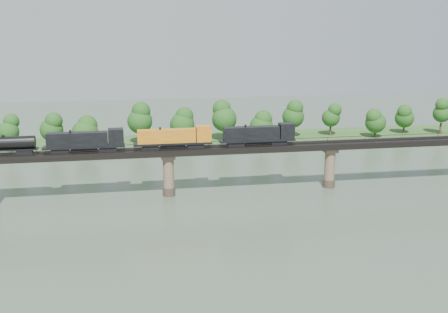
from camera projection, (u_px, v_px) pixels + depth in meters
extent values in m
plane|color=#3B4B3B|center=(182.00, 243.00, 105.06)|extent=(400.00, 400.00, 0.00)
cube|color=#2A5020|center=(156.00, 144.00, 186.21)|extent=(300.00, 24.00, 1.60)
cylinder|color=#473A2D|center=(169.00, 191.00, 133.53)|extent=(3.00, 3.00, 2.00)
cylinder|color=#7E6752|center=(169.00, 173.00, 132.47)|extent=(2.60, 2.60, 9.00)
cube|color=#7E6752|center=(168.00, 157.00, 131.52)|extent=(3.20, 3.20, 1.00)
cylinder|color=#473A2D|center=(329.00, 183.00, 140.28)|extent=(3.00, 3.00, 2.00)
cylinder|color=#7E6752|center=(330.00, 166.00, 139.22)|extent=(2.60, 2.60, 9.00)
cube|color=#7E6752|center=(330.00, 150.00, 138.27)|extent=(3.20, 3.20, 1.00)
cube|color=black|center=(168.00, 152.00, 131.23)|extent=(220.00, 5.00, 1.50)
cube|color=black|center=(168.00, 149.00, 130.31)|extent=(220.00, 0.12, 0.16)
cube|color=black|center=(168.00, 147.00, 131.75)|extent=(220.00, 0.12, 0.16)
cube|color=black|center=(169.00, 148.00, 128.59)|extent=(220.00, 0.10, 0.10)
cube|color=black|center=(167.00, 143.00, 133.18)|extent=(220.00, 0.10, 0.10)
cube|color=black|center=(169.00, 149.00, 128.67)|extent=(0.08, 0.08, 0.70)
cube|color=black|center=(167.00, 145.00, 133.26)|extent=(0.08, 0.08, 0.70)
cylinder|color=#382619|center=(10.00, 147.00, 169.79)|extent=(0.70, 0.70, 3.51)
sphere|color=#164313|center=(9.00, 132.00, 168.69)|extent=(6.31, 6.31, 6.31)
sphere|color=#164313|center=(8.00, 122.00, 168.00)|extent=(4.73, 4.73, 4.73)
cylinder|color=#382619|center=(53.00, 144.00, 174.29)|extent=(0.70, 0.70, 3.34)
sphere|color=#164313|center=(52.00, 130.00, 173.23)|extent=(7.18, 7.18, 7.18)
sphere|color=#164313|center=(51.00, 121.00, 172.57)|extent=(5.39, 5.39, 5.39)
cylinder|color=#382619|center=(86.00, 145.00, 173.50)|extent=(0.70, 0.70, 2.83)
sphere|color=#164313|center=(85.00, 133.00, 172.61)|extent=(8.26, 8.26, 8.26)
sphere|color=#164313|center=(85.00, 126.00, 172.05)|extent=(6.19, 6.19, 6.19)
cylinder|color=#382619|center=(140.00, 137.00, 182.48)|extent=(0.70, 0.70, 3.96)
sphere|color=#164313|center=(140.00, 121.00, 181.23)|extent=(8.07, 8.07, 8.07)
sphere|color=#164313|center=(140.00, 111.00, 180.44)|extent=(6.05, 6.05, 6.05)
cylinder|color=#382619|center=(182.00, 138.00, 183.38)|extent=(0.70, 0.70, 3.27)
sphere|color=#164313|center=(182.00, 125.00, 182.35)|extent=(8.03, 8.03, 8.03)
sphere|color=#164313|center=(182.00, 116.00, 181.71)|extent=(6.02, 6.02, 6.02)
cylinder|color=#382619|center=(224.00, 135.00, 186.80)|extent=(0.70, 0.70, 3.92)
sphere|color=#164313|center=(224.00, 119.00, 185.57)|extent=(8.29, 8.29, 8.29)
sphere|color=#164313|center=(224.00, 109.00, 184.80)|extent=(6.21, 6.21, 6.21)
cylinder|color=#382619|center=(261.00, 139.00, 182.10)|extent=(0.70, 0.70, 3.02)
sphere|color=#164313|center=(261.00, 127.00, 181.14)|extent=(7.74, 7.74, 7.74)
sphere|color=#164313|center=(261.00, 119.00, 180.55)|extent=(5.80, 5.80, 5.80)
cylinder|color=#382619|center=(293.00, 131.00, 192.54)|extent=(0.70, 0.70, 3.80)
sphere|color=#164313|center=(293.00, 117.00, 191.34)|extent=(7.47, 7.47, 7.47)
sphere|color=#164313|center=(293.00, 108.00, 190.59)|extent=(5.60, 5.60, 5.60)
cylinder|color=#382619|center=(330.00, 131.00, 195.11)|extent=(0.70, 0.70, 3.38)
sphere|color=#164313|center=(331.00, 118.00, 194.05)|extent=(6.23, 6.23, 6.23)
sphere|color=#164313|center=(331.00, 110.00, 193.38)|extent=(4.67, 4.67, 4.67)
cylinder|color=#382619|center=(375.00, 133.00, 191.91)|extent=(0.70, 0.70, 2.77)
sphere|color=#164313|center=(376.00, 123.00, 191.03)|extent=(7.04, 7.04, 7.04)
sphere|color=#164313|center=(376.00, 116.00, 190.49)|extent=(5.28, 5.28, 5.28)
cylinder|color=#382619|center=(404.00, 129.00, 199.08)|extent=(0.70, 0.70, 2.94)
sphere|color=#164313|center=(404.00, 118.00, 198.16)|extent=(6.73, 6.73, 6.73)
sphere|color=#164313|center=(405.00, 111.00, 197.58)|extent=(5.05, 5.05, 5.05)
cylinder|color=#382619|center=(440.00, 128.00, 197.69)|extent=(0.70, 0.70, 3.94)
sphere|color=#164313|center=(442.00, 114.00, 196.45)|extent=(6.17, 6.17, 6.17)
sphere|color=#164313|center=(443.00, 104.00, 195.67)|extent=(4.62, 4.62, 4.62)
cube|color=black|center=(278.00, 142.00, 135.42)|extent=(3.85, 2.31, 1.06)
cube|color=black|center=(235.00, 144.00, 133.64)|extent=(3.85, 2.31, 1.06)
cube|color=black|center=(257.00, 140.00, 134.37)|extent=(18.27, 2.89, 0.48)
cube|color=black|center=(251.00, 133.00, 133.71)|extent=(13.47, 2.60, 3.08)
cube|color=black|center=(286.00, 131.00, 135.10)|extent=(3.46, 2.89, 3.65)
cylinder|color=black|center=(257.00, 142.00, 134.50)|extent=(5.77, 1.35, 1.35)
cube|color=black|center=(195.00, 145.00, 132.02)|extent=(3.85, 2.31, 1.06)
cube|color=black|center=(150.00, 147.00, 130.23)|extent=(3.85, 2.31, 1.06)
cube|color=black|center=(173.00, 143.00, 130.96)|extent=(18.27, 2.89, 0.48)
cube|color=orange|center=(166.00, 136.00, 130.30)|extent=(13.47, 2.60, 3.08)
cube|color=orange|center=(203.00, 134.00, 131.69)|extent=(3.46, 2.89, 3.65)
cylinder|color=black|center=(173.00, 145.00, 131.09)|extent=(5.77, 1.35, 1.35)
cube|color=black|center=(108.00, 149.00, 128.61)|extent=(3.85, 2.31, 1.06)
cube|color=black|center=(60.00, 150.00, 126.82)|extent=(3.85, 2.31, 1.06)
cube|color=black|center=(84.00, 147.00, 127.56)|extent=(18.27, 2.89, 0.48)
cube|color=black|center=(77.00, 139.00, 126.89)|extent=(13.47, 2.60, 3.08)
cube|color=black|center=(116.00, 137.00, 128.28)|extent=(3.46, 2.89, 3.65)
cylinder|color=black|center=(84.00, 149.00, 127.68)|extent=(5.77, 1.35, 1.35)
cube|color=black|center=(25.00, 152.00, 125.52)|extent=(3.37, 2.12, 1.06)
cube|color=black|center=(4.00, 150.00, 124.65)|extent=(14.43, 2.31, 0.29)
cylinder|color=black|center=(4.00, 143.00, 124.28)|extent=(13.47, 2.89, 2.89)
cylinder|color=black|center=(3.00, 136.00, 123.92)|extent=(0.67, 0.67, 0.48)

